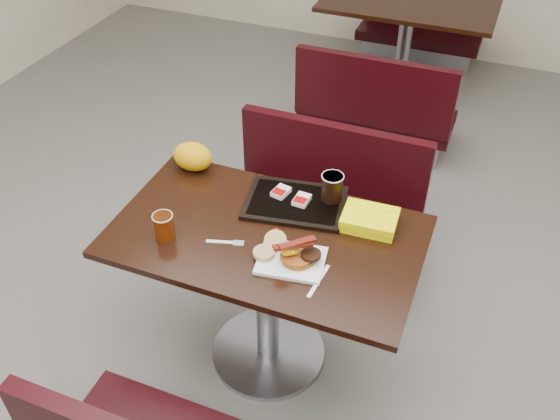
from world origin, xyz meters
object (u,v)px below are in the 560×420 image
at_px(coffee_cup_near, 164,226).
at_px(coffee_cup_far, 332,188).
at_px(bench_far_s, 379,98).
at_px(clamshell, 370,220).
at_px(hashbrown_sleeve_left, 281,192).
at_px(table_far, 403,52).
at_px(bench_near_n, 320,206).
at_px(hashbrown_sleeve_right, 302,200).
at_px(platter, 291,261).
at_px(tray, 295,203).
at_px(fork, 220,242).
at_px(table_near, 267,299).
at_px(knife, 319,281).
at_px(paper_bag, 193,156).
at_px(bench_far_n, 422,19).
at_px(pancake_stack, 298,257).

bearing_deg(coffee_cup_near, coffee_cup_far, 39.29).
bearing_deg(bench_far_s, clamshell, -78.15).
height_order(coffee_cup_near, hashbrown_sleeve_left, coffee_cup_near).
bearing_deg(hashbrown_sleeve_left, table_far, 100.87).
relative_size(bench_near_n, hashbrown_sleeve_right, 12.75).
height_order(platter, coffee_cup_near, coffee_cup_near).
bearing_deg(tray, hashbrown_sleeve_left, 151.94).
relative_size(fork, tray, 0.36).
relative_size(bench_near_n, fork, 6.89).
distance_m(table_near, bench_near_n, 0.70).
bearing_deg(knife, hashbrown_sleeve_right, -146.65).
height_order(clamshell, paper_bag, paper_bag).
height_order(table_near, bench_far_s, table_near).
height_order(knife, clamshell, clamshell).
height_order(table_far, bench_far_n, table_far).
relative_size(bench_far_s, knife, 5.75).
bearing_deg(clamshell, bench_near_n, 122.07).
distance_m(table_near, fork, 0.42).
height_order(bench_near_n, bench_far_s, same).
bearing_deg(clamshell, table_near, -154.87).
distance_m(bench_near_n, fork, 0.91).
distance_m(table_far, bench_far_s, 0.70).
bearing_deg(pancake_stack, bench_far_n, 92.84).
height_order(pancake_stack, knife, pancake_stack).
relative_size(bench_far_n, platter, 4.10).
relative_size(table_far, coffee_cup_far, 10.26).
height_order(table_far, paper_bag, paper_bag).
bearing_deg(platter, clamshell, 46.57).
bearing_deg(bench_far_n, pancake_stack, -87.16).
height_order(table_far, hashbrown_sleeve_left, hashbrown_sleeve_left).
xyz_separation_m(bench_far_n, platter, (0.15, -3.41, 0.40)).
height_order(platter, clamshell, clamshell).
bearing_deg(fork, knife, -24.08).
bearing_deg(pancake_stack, clamshell, 57.28).
bearing_deg(coffee_cup_far, table_near, -122.34).
xyz_separation_m(fork, coffee_cup_far, (0.32, 0.39, 0.08)).
relative_size(coffee_cup_near, coffee_cup_far, 0.89).
relative_size(pancake_stack, tray, 0.31).
bearing_deg(coffee_cup_far, bench_far_s, 96.15).
relative_size(fork, paper_bag, 0.81).
bearing_deg(bench_far_s, tray, -88.57).
bearing_deg(hashbrown_sleeve_left, bench_near_n, 97.99).
bearing_deg(bench_near_n, coffee_cup_far, -67.58).
bearing_deg(tray, bench_far_s, 81.94).
relative_size(table_near, knife, 6.90).
bearing_deg(fork, coffee_cup_near, 175.97).
height_order(hashbrown_sleeve_right, coffee_cup_far, coffee_cup_far).
distance_m(bench_far_n, fork, 3.44).
distance_m(tray, paper_bag, 0.52).
height_order(bench_near_n, bench_far_n, same).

